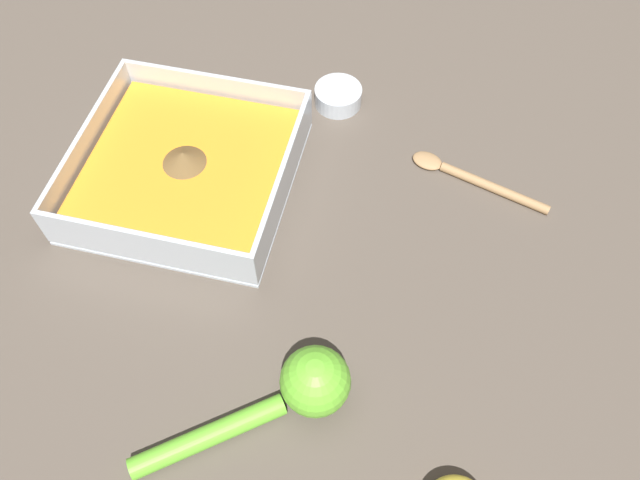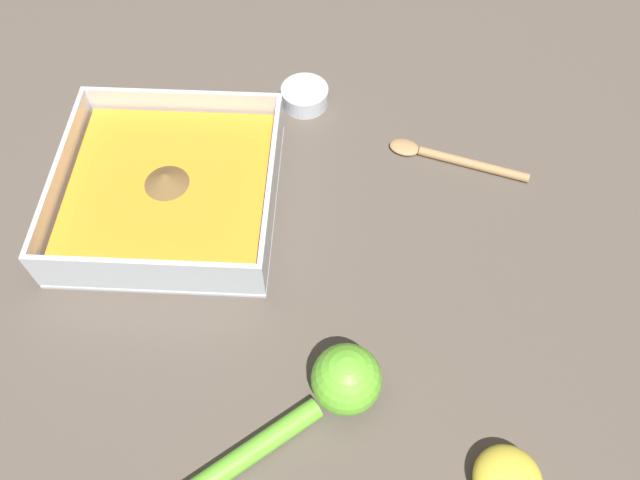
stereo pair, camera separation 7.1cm
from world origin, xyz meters
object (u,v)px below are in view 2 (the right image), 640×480
(square_dish, at_px, (170,191))
(lemon_squeezer, at_px, (330,392))
(lemon_half, at_px, (507,480))
(spice_bowl, at_px, (305,96))
(wooden_spoon, at_px, (449,158))

(square_dish, distance_m, lemon_squeezer, 0.32)
(lemon_squeezer, relative_size, lemon_half, 3.01)
(square_dish, bearing_deg, spice_bowl, -40.68)
(lemon_half, bearing_deg, lemon_squeezer, 66.85)
(lemon_half, distance_m, wooden_spoon, 0.40)
(square_dish, xyz_separation_m, lemon_squeezer, (-0.25, -0.21, 0.01))
(spice_bowl, height_order, lemon_squeezer, lemon_squeezer)
(spice_bowl, bearing_deg, wooden_spoon, -116.59)
(lemon_half, bearing_deg, wooden_spoon, 3.83)
(lemon_squeezer, distance_m, wooden_spoon, 0.36)
(square_dish, relative_size, lemon_half, 3.98)
(lemon_squeezer, bearing_deg, wooden_spoon, 29.22)
(square_dish, distance_m, spice_bowl, 0.24)
(spice_bowl, height_order, wooden_spoon, spice_bowl)
(lemon_squeezer, bearing_deg, square_dish, 92.51)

